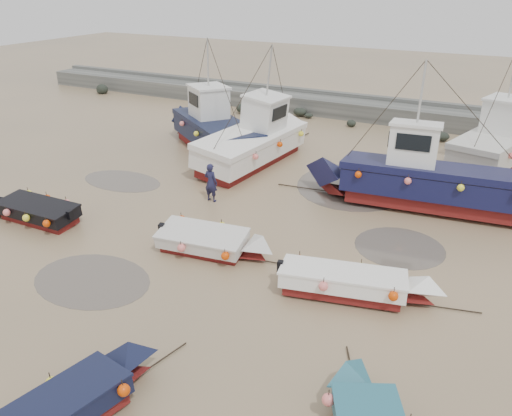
# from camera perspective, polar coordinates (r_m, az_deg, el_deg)

# --- Properties ---
(ground) EXTENTS (120.00, 120.00, 0.00)m
(ground) POSITION_cam_1_polar(r_m,az_deg,el_deg) (18.02, -5.44, -6.29)
(ground) COLOR #A0825E
(ground) RESTS_ON ground
(seawall) EXTENTS (60.00, 4.92, 1.50)m
(seawall) POSITION_cam_1_polar(r_m,az_deg,el_deg) (36.89, 13.49, 10.69)
(seawall) COLOR slate
(seawall) RESTS_ON ground
(puddle_a) EXTENTS (4.25, 4.25, 0.01)m
(puddle_a) POSITION_cam_1_polar(r_m,az_deg,el_deg) (17.89, -18.23, -7.82)
(puddle_a) COLOR #595047
(puddle_a) RESTS_ON ground
(puddle_b) EXTENTS (3.37, 3.37, 0.01)m
(puddle_b) POSITION_cam_1_polar(r_m,az_deg,el_deg) (19.70, 16.08, -4.32)
(puddle_b) COLOR #595047
(puddle_b) RESTS_ON ground
(puddle_c) EXTENTS (4.36, 4.36, 0.01)m
(puddle_c) POSITION_cam_1_polar(r_m,az_deg,el_deg) (25.90, -15.06, 3.01)
(puddle_c) COLOR #595047
(puddle_c) RESTS_ON ground
(puddle_d) EXTENTS (5.62, 5.62, 0.01)m
(puddle_d) POSITION_cam_1_polar(r_m,az_deg,el_deg) (24.94, 11.27, 2.55)
(puddle_d) COLOR #595047
(puddle_d) RESTS_ON ground
(dinghy_1) EXTENTS (2.54, 5.56, 1.43)m
(dinghy_1) POSITION_cam_1_polar(r_m,az_deg,el_deg) (12.82, -20.53, -20.21)
(dinghy_1) COLOR maroon
(dinghy_1) RESTS_ON ground
(dinghy_3) EXTENTS (6.26, 2.56, 1.43)m
(dinghy_3) POSITION_cam_1_polar(r_m,az_deg,el_deg) (16.24, 11.16, -8.28)
(dinghy_3) COLOR maroon
(dinghy_3) RESTS_ON ground
(dinghy_4) EXTENTS (5.92, 1.95, 1.43)m
(dinghy_4) POSITION_cam_1_polar(r_m,az_deg,el_deg) (22.80, -24.21, 0.04)
(dinghy_4) COLOR maroon
(dinghy_4) RESTS_ON ground
(dinghy_5) EXTENTS (5.52, 2.11, 1.43)m
(dinghy_5) POSITION_cam_1_polar(r_m,az_deg,el_deg) (18.40, -5.01, -3.57)
(dinghy_5) COLOR maroon
(dinghy_5) RESTS_ON ground
(cabin_boat_0) EXTENTS (9.47, 7.29, 6.22)m
(cabin_boat_0) POSITION_cam_1_polar(r_m,az_deg,el_deg) (29.56, -5.12, 9.19)
(cabin_boat_0) COLOR maroon
(cabin_boat_0) RESTS_ON ground
(cabin_boat_1) EXTENTS (3.65, 10.75, 6.22)m
(cabin_boat_1) POSITION_cam_1_polar(r_m,az_deg,el_deg) (27.36, 0.01, 7.99)
(cabin_boat_1) COLOR maroon
(cabin_boat_1) RESTS_ON ground
(cabin_boat_2) EXTENTS (11.18, 3.92, 6.22)m
(cabin_boat_2) POSITION_cam_1_polar(r_m,az_deg,el_deg) (23.00, 18.17, 3.30)
(cabin_boat_2) COLOR maroon
(cabin_boat_2) RESTS_ON ground
(cabin_boat_3) EXTENTS (4.61, 9.30, 6.22)m
(cabin_boat_3) POSITION_cam_1_polar(r_m,az_deg,el_deg) (29.62, 26.01, 6.87)
(cabin_boat_3) COLOR maroon
(cabin_boat_3) RESTS_ON ground
(person) EXTENTS (0.67, 0.46, 1.79)m
(person) POSITION_cam_1_polar(r_m,az_deg,el_deg) (22.88, -5.09, 0.85)
(person) COLOR #1C1C3B
(person) RESTS_ON ground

